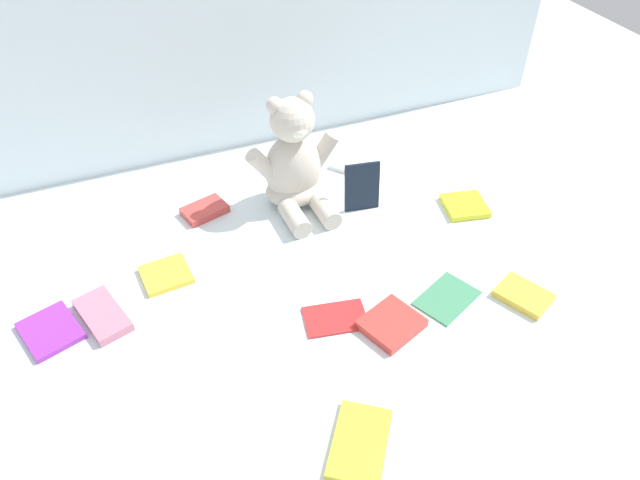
{
  "coord_description": "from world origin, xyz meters",
  "views": [
    {
      "loc": [
        -0.32,
        -0.93,
        0.89
      ],
      "look_at": [
        0.02,
        -0.1,
        0.1
      ],
      "focal_mm": 33.39,
      "sensor_mm": 36.0,
      "label": 1
    }
  ],
  "objects_px": {
    "book_case_3": "(205,210)",
    "book_case_4": "(391,324)",
    "book_case_5": "(103,315)",
    "book_case_11": "(524,295)",
    "book_case_0": "(336,317)",
    "book_case_8": "(447,297)",
    "book_case_10": "(166,275)",
    "book_case_7": "(465,206)",
    "book_case_9": "(360,443)",
    "book_case_6": "(362,187)",
    "teddy_bear": "(295,166)",
    "book_case_1": "(50,331)",
    "book_case_2": "(354,166)"
  },
  "relations": [
    {
      "from": "book_case_2",
      "to": "book_case_5",
      "type": "relative_size",
      "value": 0.86
    },
    {
      "from": "teddy_bear",
      "to": "book_case_7",
      "type": "relative_size",
      "value": 2.85
    },
    {
      "from": "book_case_7",
      "to": "book_case_9",
      "type": "distance_m",
      "value": 0.69
    },
    {
      "from": "book_case_5",
      "to": "book_case_11",
      "type": "distance_m",
      "value": 0.84
    },
    {
      "from": "book_case_0",
      "to": "book_case_7",
      "type": "distance_m",
      "value": 0.47
    },
    {
      "from": "book_case_7",
      "to": "book_case_10",
      "type": "height_order",
      "value": "book_case_7"
    },
    {
      "from": "book_case_3",
      "to": "book_case_4",
      "type": "distance_m",
      "value": 0.54
    },
    {
      "from": "book_case_4",
      "to": "book_case_2",
      "type": "bearing_deg",
      "value": 141.83
    },
    {
      "from": "book_case_3",
      "to": "book_case_10",
      "type": "distance_m",
      "value": 0.22
    },
    {
      "from": "book_case_6",
      "to": "book_case_10",
      "type": "xyz_separation_m",
      "value": [
        -0.48,
        -0.06,
        -0.06
      ]
    },
    {
      "from": "book_case_0",
      "to": "book_case_4",
      "type": "relative_size",
      "value": 1.14
    },
    {
      "from": "book_case_1",
      "to": "book_case_6",
      "type": "distance_m",
      "value": 0.73
    },
    {
      "from": "teddy_bear",
      "to": "book_case_5",
      "type": "bearing_deg",
      "value": -157.95
    },
    {
      "from": "teddy_bear",
      "to": "book_case_6",
      "type": "height_order",
      "value": "teddy_bear"
    },
    {
      "from": "book_case_2",
      "to": "book_case_9",
      "type": "distance_m",
      "value": 0.79
    },
    {
      "from": "book_case_11",
      "to": "book_case_7",
      "type": "bearing_deg",
      "value": -125.02
    },
    {
      "from": "book_case_3",
      "to": "book_case_9",
      "type": "height_order",
      "value": "book_case_3"
    },
    {
      "from": "book_case_11",
      "to": "book_case_9",
      "type": "bearing_deg",
      "value": -4.49
    },
    {
      "from": "book_case_0",
      "to": "book_case_10",
      "type": "xyz_separation_m",
      "value": [
        -0.29,
        0.24,
        0.0
      ]
    },
    {
      "from": "book_case_3",
      "to": "book_case_7",
      "type": "bearing_deg",
      "value": 53.68
    },
    {
      "from": "book_case_1",
      "to": "book_case_10",
      "type": "relative_size",
      "value": 1.19
    },
    {
      "from": "book_case_7",
      "to": "book_case_10",
      "type": "distance_m",
      "value": 0.72
    },
    {
      "from": "book_case_6",
      "to": "book_case_11",
      "type": "xyz_separation_m",
      "value": [
        0.18,
        -0.4,
        -0.05
      ]
    },
    {
      "from": "book_case_8",
      "to": "book_case_11",
      "type": "height_order",
      "value": "book_case_11"
    },
    {
      "from": "book_case_2",
      "to": "book_case_6",
      "type": "relative_size",
      "value": 0.94
    },
    {
      "from": "teddy_bear",
      "to": "book_case_8",
      "type": "relative_size",
      "value": 2.22
    },
    {
      "from": "book_case_5",
      "to": "book_case_0",
      "type": "bearing_deg",
      "value": 140.46
    },
    {
      "from": "book_case_3",
      "to": "book_case_5",
      "type": "height_order",
      "value": "same"
    },
    {
      "from": "book_case_5",
      "to": "book_case_9",
      "type": "bearing_deg",
      "value": 111.73
    },
    {
      "from": "book_case_7",
      "to": "book_case_10",
      "type": "relative_size",
      "value": 1.0
    },
    {
      "from": "book_case_10",
      "to": "teddy_bear",
      "type": "bearing_deg",
      "value": 17.48
    },
    {
      "from": "book_case_5",
      "to": "book_case_6",
      "type": "relative_size",
      "value": 1.09
    },
    {
      "from": "book_case_0",
      "to": "book_case_7",
      "type": "bearing_deg",
      "value": -53.74
    },
    {
      "from": "book_case_0",
      "to": "teddy_bear",
      "type": "bearing_deg",
      "value": 1.77
    },
    {
      "from": "book_case_8",
      "to": "book_case_5",
      "type": "bearing_deg",
      "value": -132.14
    },
    {
      "from": "book_case_10",
      "to": "book_case_1",
      "type": "bearing_deg",
      "value": -168.79
    },
    {
      "from": "book_case_8",
      "to": "book_case_9",
      "type": "relative_size",
      "value": 0.9
    },
    {
      "from": "book_case_1",
      "to": "book_case_0",
      "type": "bearing_deg",
      "value": -37.08
    },
    {
      "from": "book_case_9",
      "to": "book_case_11",
      "type": "xyz_separation_m",
      "value": [
        0.45,
        0.17,
        0.0
      ]
    },
    {
      "from": "book_case_2",
      "to": "book_case_7",
      "type": "xyz_separation_m",
      "value": [
        0.18,
        -0.25,
        0.0
      ]
    },
    {
      "from": "book_case_0",
      "to": "book_case_4",
      "type": "height_order",
      "value": "book_case_4"
    },
    {
      "from": "book_case_0",
      "to": "book_case_6",
      "type": "height_order",
      "value": "book_case_6"
    },
    {
      "from": "book_case_0",
      "to": "book_case_5",
      "type": "distance_m",
      "value": 0.46
    },
    {
      "from": "book_case_4",
      "to": "book_case_3",
      "type": "bearing_deg",
      "value": -173.75
    },
    {
      "from": "book_case_4",
      "to": "book_case_11",
      "type": "xyz_separation_m",
      "value": [
        0.29,
        -0.03,
        -0.0
      ]
    },
    {
      "from": "book_case_0",
      "to": "book_case_3",
      "type": "height_order",
      "value": "book_case_3"
    },
    {
      "from": "book_case_8",
      "to": "book_case_10",
      "type": "height_order",
      "value": "book_case_10"
    },
    {
      "from": "book_case_1",
      "to": "book_case_5",
      "type": "height_order",
      "value": "book_case_5"
    },
    {
      "from": "book_case_6",
      "to": "book_case_1",
      "type": "bearing_deg",
      "value": -160.41
    },
    {
      "from": "book_case_3",
      "to": "book_case_11",
      "type": "bearing_deg",
      "value": 30.0
    }
  ]
}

